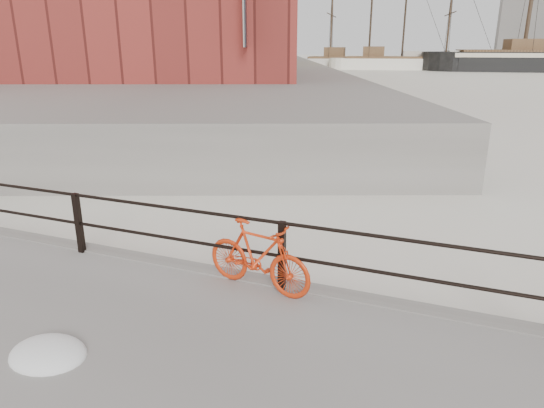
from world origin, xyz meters
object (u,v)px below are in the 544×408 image
Objects in this scene: schooner_mid at (406,70)px; bicycle at (258,256)px; schooner_left at (365,68)px; workboat_far at (205,78)px; workboat_near at (156,87)px.

bicycle is at bearing -95.52° from schooner_mid.
bicycle is 0.06× the size of schooner_left.
schooner_left is (-14.09, 78.48, -0.84)m from bicycle.
workboat_far is at bearing 131.06° from bicycle.
workboat_far is at bearing -117.86° from schooner_left.
schooner_mid is at bearing 45.39° from workboat_far.
schooner_left is (-6.94, 2.35, 0.00)m from schooner_mid.
workboat_near and workboat_far have the same top height.
workboat_near is 1.09× the size of workboat_far.
bicycle is at bearing -87.76° from schooner_left.
bicycle is at bearing -53.24° from workboat_near.
workboat_near is 12.49m from workboat_far.
schooner_left is 46.60m from workboat_near.
bicycle is at bearing -73.09° from workboat_far.
bicycle is 0.06× the size of schooner_mid.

